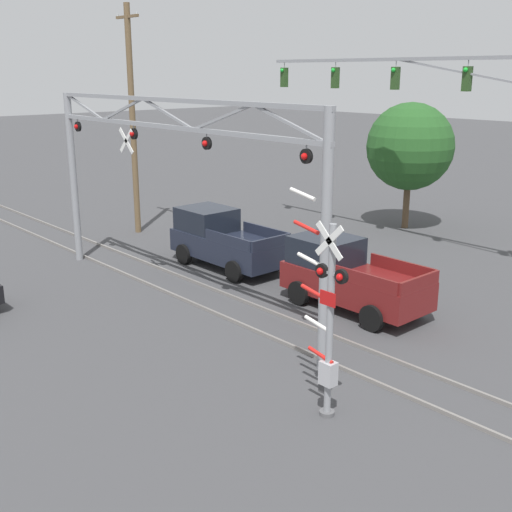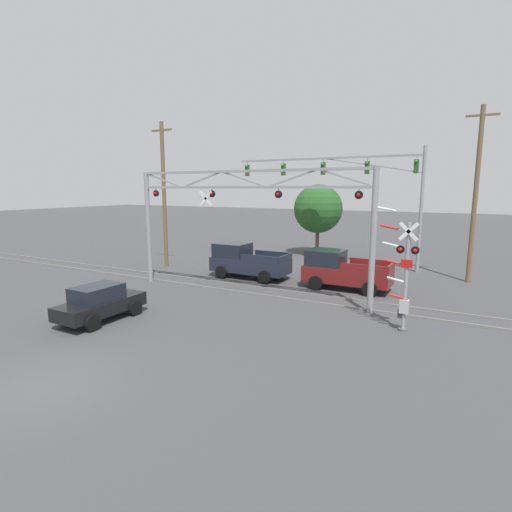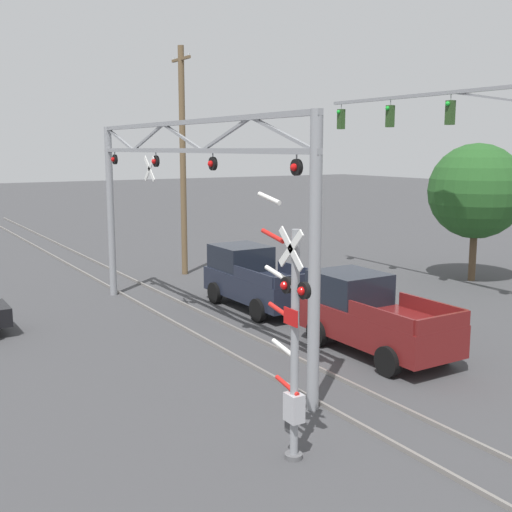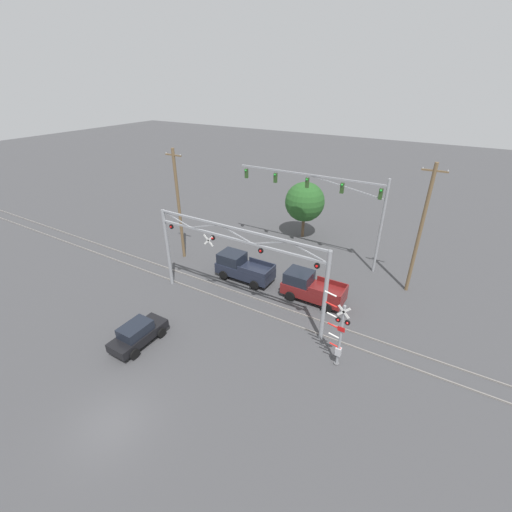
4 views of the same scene
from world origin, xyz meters
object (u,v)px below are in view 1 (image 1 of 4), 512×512
at_px(crossing_gantry, 169,169).
at_px(background_tree_beyond_span, 410,147).
at_px(pickup_truck_following, 348,276).
at_px(crossing_signal_mast, 327,327).
at_px(pickup_truck_lead, 223,240).
at_px(traffic_signal_span, 459,106).
at_px(utility_pole_left, 133,119).

distance_m(crossing_gantry, background_tree_beyond_span, 15.02).
bearing_deg(pickup_truck_following, crossing_signal_mast, -53.72).
bearing_deg(crossing_signal_mast, pickup_truck_following, 126.28).
distance_m(pickup_truck_lead, background_tree_beyond_span, 11.48).
bearing_deg(background_tree_beyond_span, pickup_truck_lead, -95.13).
height_order(traffic_signal_span, utility_pole_left, utility_pole_left).
height_order(pickup_truck_lead, pickup_truck_following, same).
bearing_deg(crossing_signal_mast, traffic_signal_span, 110.99).
relative_size(crossing_gantry, crossing_signal_mast, 2.74).
xyz_separation_m(crossing_gantry, background_tree_beyond_span, (-1.14, 14.97, -0.47)).
relative_size(pickup_truck_following, utility_pole_left, 0.47).
distance_m(traffic_signal_span, pickup_truck_following, 8.90).
distance_m(crossing_signal_mast, utility_pole_left, 19.28).
bearing_deg(background_tree_beyond_span, crossing_gantry, -85.66).
height_order(crossing_signal_mast, utility_pole_left, utility_pole_left).
xyz_separation_m(pickup_truck_lead, pickup_truck_following, (6.47, 0.07, -0.00)).
xyz_separation_m(crossing_signal_mast, traffic_signal_span, (-4.97, 12.95, 4.14)).
distance_m(pickup_truck_following, utility_pole_left, 14.41).
bearing_deg(crossing_gantry, pickup_truck_following, 42.59).
xyz_separation_m(crossing_gantry, traffic_signal_span, (3.61, 11.18, 1.76)).
bearing_deg(pickup_truck_following, traffic_signal_span, 95.87).
relative_size(utility_pole_left, background_tree_beyond_span, 1.70).
bearing_deg(crossing_gantry, pickup_truck_lead, 118.45).
relative_size(crossing_signal_mast, pickup_truck_following, 1.03).
height_order(crossing_signal_mast, pickup_truck_following, crossing_signal_mast).
xyz_separation_m(crossing_gantry, crossing_signal_mast, (8.58, -1.76, -2.39)).
bearing_deg(background_tree_beyond_span, crossing_signal_mast, -59.87).
bearing_deg(pickup_truck_lead, crossing_signal_mast, -27.98).
xyz_separation_m(pickup_truck_lead, utility_pole_left, (-7.26, 0.50, 4.35)).
distance_m(pickup_truck_lead, pickup_truck_following, 6.47).
height_order(crossing_gantry, utility_pole_left, utility_pole_left).
bearing_deg(utility_pole_left, background_tree_beyond_span, 51.96).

